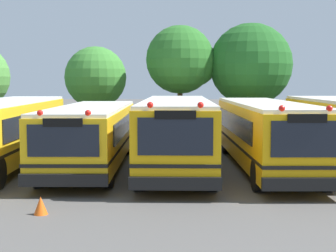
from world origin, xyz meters
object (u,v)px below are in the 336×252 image
object	(u,v)px
school_bus_2	(177,130)
traffic_cone	(41,205)
tree_1	(97,78)
tree_2	(184,61)
tree_3	(249,65)
school_bus_1	(92,133)
school_bus_0	(4,130)
school_bus_3	(265,131)

from	to	relation	value
school_bus_2	traffic_cone	size ratio (longest dim) A/B	25.34
tree_1	tree_2	distance (m)	5.11
tree_3	traffic_cone	distance (m)	17.68
school_bus_1	tree_3	bearing A→B (deg)	-131.54
tree_1	traffic_cone	bearing A→B (deg)	-86.42
school_bus_1	school_bus_2	size ratio (longest dim) A/B	0.91
school_bus_0	school_bus_1	size ratio (longest dim) A/B	1.07
school_bus_3	tree_2	world-z (taller)	tree_2
school_bus_1	school_bus_3	bearing A→B (deg)	178.82
school_bus_3	tree_3	world-z (taller)	tree_3
tree_2	tree_3	size ratio (longest dim) A/B	0.98
school_bus_3	traffic_cone	size ratio (longest dim) A/B	24.91
school_bus_1	school_bus_2	world-z (taller)	school_bus_2
tree_1	traffic_cone	size ratio (longest dim) A/B	11.74
school_bus_0	tree_2	world-z (taller)	tree_2
school_bus_3	tree_1	world-z (taller)	tree_1
tree_3	tree_2	bearing A→B (deg)	177.86
tree_3	school_bus_1	bearing A→B (deg)	-131.26
school_bus_1	tree_1	distance (m)	9.47
school_bus_3	tree_2	bearing A→B (deg)	-71.92
school_bus_1	school_bus_3	world-z (taller)	school_bus_3
tree_2	school_bus_1	bearing A→B (deg)	-113.79
tree_1	traffic_cone	world-z (taller)	tree_1
tree_1	school_bus_1	bearing A→B (deg)	-82.58
school_bus_2	school_bus_3	world-z (taller)	school_bus_2
school_bus_1	traffic_cone	distance (m)	7.01
tree_3	school_bus_2	bearing A→B (deg)	-116.15
school_bus_0	tree_3	size ratio (longest dim) A/B	1.72
school_bus_1	tree_2	distance (m)	9.97
school_bus_2	tree_1	distance (m)	10.35
school_bus_1	school_bus_3	size ratio (longest dim) A/B	0.93
traffic_cone	tree_1	bearing A→B (deg)	93.58
school_bus_3	school_bus_0	bearing A→B (deg)	-1.46
school_bus_0	tree_3	world-z (taller)	tree_3
school_bus_3	school_bus_1	bearing A→B (deg)	-1.35
school_bus_3	tree_3	bearing A→B (deg)	-95.23
school_bus_0	school_bus_1	bearing A→B (deg)	177.49
tree_2	tree_3	distance (m)	3.66
tree_2	traffic_cone	bearing A→B (deg)	-104.39
school_bus_0	school_bus_1	xyz separation A→B (m)	(3.50, -0.07, -0.11)
tree_3	traffic_cone	xyz separation A→B (m)	(-7.64, -15.42, -4.04)
tree_1	tree_2	bearing A→B (deg)	-5.61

